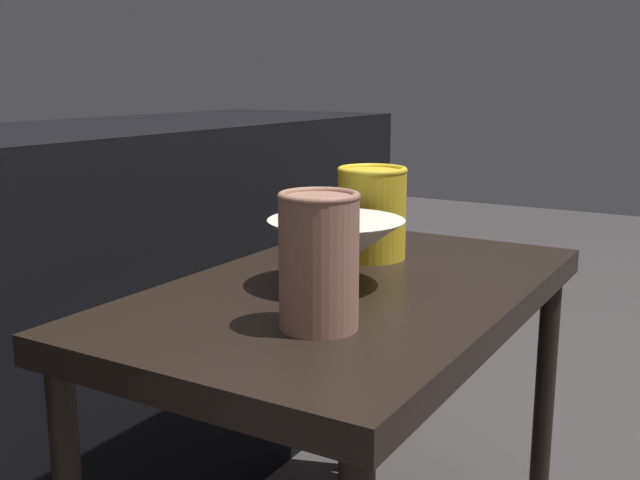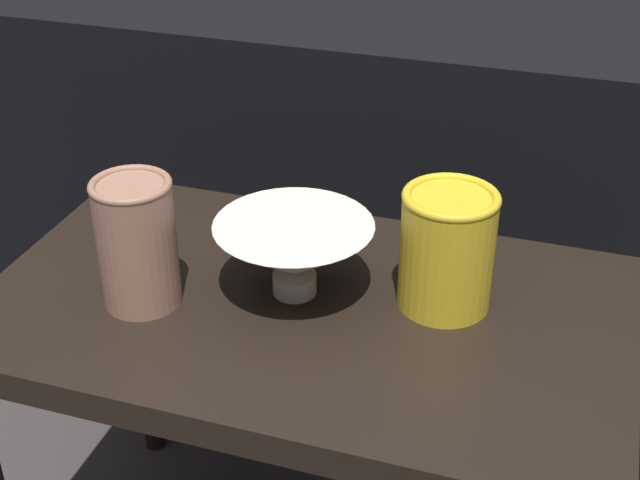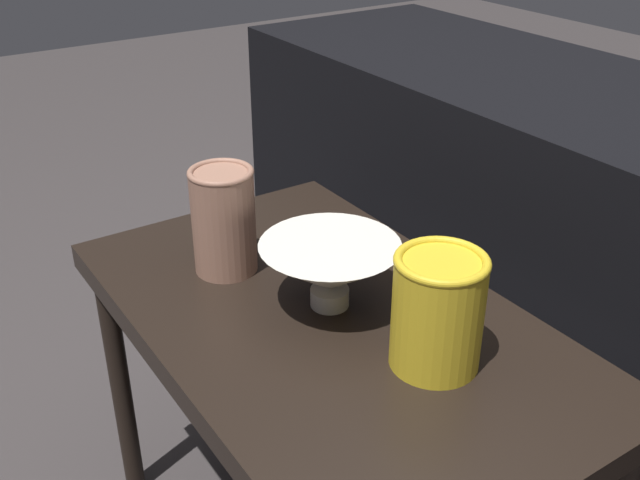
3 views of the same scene
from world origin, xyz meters
name	(u,v)px [view 3 (image 3 of 3)]	position (x,y,z in m)	size (l,w,h in m)	color
table	(328,348)	(0.00, 0.00, 0.48)	(0.81, 0.48, 0.54)	black
couch_backdrop	(582,291)	(0.00, 0.59, 0.38)	(1.66, 0.50, 0.75)	black
bowl	(330,268)	(-0.02, 0.02, 0.60)	(0.20, 0.20, 0.10)	silver
vase_textured_left	(224,219)	(-0.20, -0.06, 0.63)	(0.10, 0.10, 0.17)	#996B56
vase_colorful_right	(438,310)	(0.17, 0.05, 0.62)	(0.12, 0.12, 0.16)	gold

